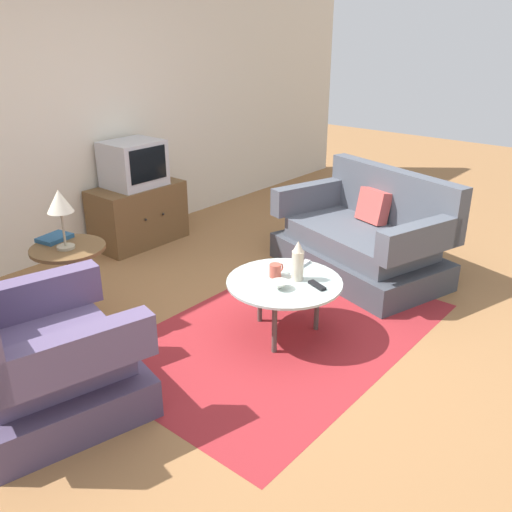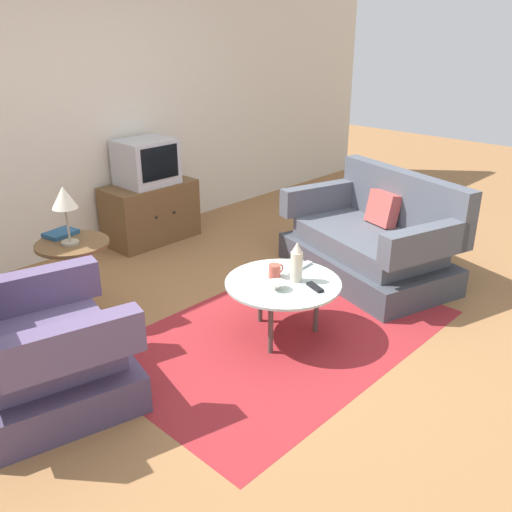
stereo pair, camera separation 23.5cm
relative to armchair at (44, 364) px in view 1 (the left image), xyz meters
name	(u,v)px [view 1 (the left image)]	position (x,y,z in m)	size (l,w,h in m)	color
ground_plane	(270,335)	(1.47, -0.48, -0.30)	(16.00, 16.00, 0.00)	olive
back_wall	(53,112)	(1.47, 2.05, 1.05)	(9.00, 0.12, 2.70)	beige
area_rug	(283,333)	(1.54, -0.54, -0.30)	(2.46, 1.62, 0.00)	maroon
armchair	(44,364)	(0.00, 0.00, 0.00)	(1.09, 1.12, 0.86)	#4B3E5C
couch	(364,240)	(2.89, -0.42, 0.00)	(1.28, 1.69, 0.90)	#3E424B
coffee_table	(284,285)	(1.54, -0.54, 0.09)	(0.82, 0.82, 0.43)	#B2C6C1
side_table	(71,268)	(0.69, 0.76, 0.14)	(0.53, 0.53, 0.61)	brown
tv_stand	(138,214)	(2.05, 1.70, 0.00)	(0.92, 0.51, 0.60)	brown
television	(133,164)	(2.05, 1.71, 0.52)	(0.53, 0.46, 0.44)	#B7B7BC
table_lamp	(60,204)	(0.66, 0.74, 0.64)	(0.18, 0.18, 0.43)	#9E937A
vase	(298,261)	(1.62, -0.60, 0.26)	(0.09, 0.09, 0.29)	beige
mug	(276,270)	(1.56, -0.45, 0.17)	(0.13, 0.08, 0.09)	#B74C3D
bowl	(280,285)	(1.42, -0.60, 0.15)	(0.12, 0.12, 0.06)	silver
tv_remote_dark	(317,285)	(1.61, -0.77, 0.13)	(0.09, 0.16, 0.02)	black
tv_remote_silver	(302,265)	(1.83, -0.49, 0.13)	(0.18, 0.06, 0.02)	#B2B2B7
book	(55,238)	(0.70, 0.96, 0.32)	(0.25, 0.21, 0.03)	navy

